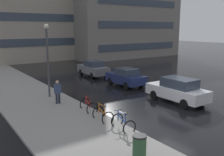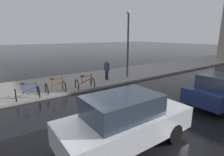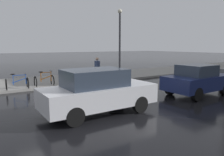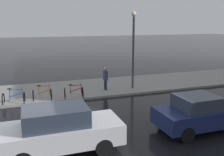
% 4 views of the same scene
% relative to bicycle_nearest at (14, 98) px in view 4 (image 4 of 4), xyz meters
% --- Properties ---
extents(ground_plane, '(140.00, 140.00, 0.00)m').
position_rel_bicycle_nearest_xyz_m(ground_plane, '(3.98, 0.58, -0.41)').
color(ground_plane, black).
extents(sidewalk_kerb, '(4.80, 60.00, 0.14)m').
position_rel_bicycle_nearest_xyz_m(sidewalk_kerb, '(-2.02, 10.58, -0.34)').
color(sidewalk_kerb, gray).
rests_on(sidewalk_kerb, ground).
extents(bicycle_nearest, '(0.83, 1.23, 1.00)m').
position_rel_bicycle_nearest_xyz_m(bicycle_nearest, '(0.00, 0.00, 0.00)').
color(bicycle_nearest, black).
rests_on(bicycle_nearest, ground).
extents(bicycle_second, '(0.78, 1.11, 1.02)m').
position_rel_bicycle_nearest_xyz_m(bicycle_second, '(-0.17, 1.55, 0.00)').
color(bicycle_second, black).
rests_on(bicycle_second, ground).
extents(bicycle_third, '(0.88, 1.21, 0.98)m').
position_rel_bicycle_nearest_xyz_m(bicycle_third, '(0.00, 3.39, 0.00)').
color(bicycle_third, black).
rests_on(bicycle_third, ground).
extents(car_white, '(1.81, 4.33, 1.69)m').
position_rel_bicycle_nearest_xyz_m(car_white, '(6.03, 1.79, 0.44)').
color(car_white, silver).
rests_on(car_white, ground).
extents(car_navy, '(1.84, 3.72, 1.58)m').
position_rel_bicycle_nearest_xyz_m(car_navy, '(6.14, 7.63, 0.38)').
color(car_navy, navy).
rests_on(car_navy, ground).
extents(pedestrian, '(0.40, 0.24, 1.68)m').
position_rel_bicycle_nearest_xyz_m(pedestrian, '(-0.98, 5.71, 0.54)').
color(pedestrian, '#1E2333').
rests_on(pedestrian, ground).
extents(streetlamp, '(0.33, 0.33, 5.26)m').
position_rel_bicycle_nearest_xyz_m(streetlamp, '(-0.82, 7.61, 2.77)').
color(streetlamp, '#424247').
rests_on(streetlamp, ground).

